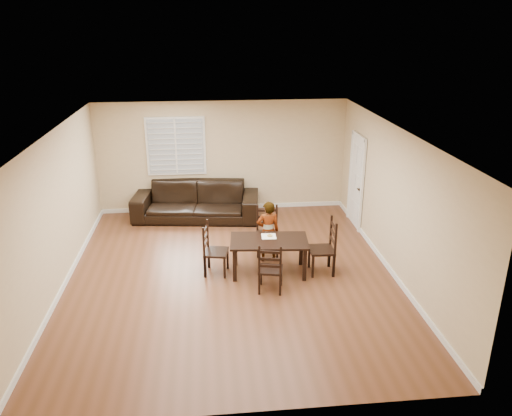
# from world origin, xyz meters

# --- Properties ---
(ground) EXTENTS (7.00, 7.00, 0.00)m
(ground) POSITION_xyz_m (0.00, 0.00, 0.00)
(ground) COLOR brown
(ground) RESTS_ON ground
(room) EXTENTS (6.04, 7.04, 2.72)m
(room) POSITION_xyz_m (0.04, 0.18, 1.81)
(room) COLOR #CFB88C
(room) RESTS_ON ground
(dining_table) EXTENTS (1.49, 0.92, 0.67)m
(dining_table) POSITION_xyz_m (0.71, 0.04, 0.58)
(dining_table) COLOR black
(dining_table) RESTS_ON ground
(chair_near) EXTENTS (0.48, 0.45, 0.99)m
(chair_near) POSITION_xyz_m (0.78, 0.96, 0.45)
(chair_near) COLOR black
(chair_near) RESTS_ON ground
(chair_far) EXTENTS (0.49, 0.46, 0.93)m
(chair_far) POSITION_xyz_m (0.63, -0.72, 0.42)
(chair_far) COLOR black
(chair_far) RESTS_ON ground
(chair_left) EXTENTS (0.50, 0.52, 1.00)m
(chair_left) POSITION_xyz_m (-0.39, 0.14, 0.45)
(chair_left) COLOR black
(chair_left) RESTS_ON ground
(chair_right) EXTENTS (0.46, 0.49, 1.06)m
(chair_right) POSITION_xyz_m (1.81, -0.05, 0.48)
(chair_right) COLOR black
(chair_right) RESTS_ON ground
(child) EXTENTS (0.47, 0.33, 1.23)m
(child) POSITION_xyz_m (0.75, 0.55, 0.62)
(child) COLOR gray
(child) RESTS_ON ground
(napkin) EXTENTS (0.28, 0.28, 0.00)m
(napkin) POSITION_xyz_m (0.72, 0.20, 0.67)
(napkin) COLOR #EEE5CD
(napkin) RESTS_ON dining_table
(donut) EXTENTS (0.10, 0.10, 0.04)m
(donut) POSITION_xyz_m (0.74, 0.20, 0.69)
(donut) COLOR #B88E42
(donut) RESTS_ON napkin
(sofa) EXTENTS (3.05, 1.50, 0.86)m
(sofa) POSITION_xyz_m (-0.67, 2.94, 0.43)
(sofa) COLOR black
(sofa) RESTS_ON ground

